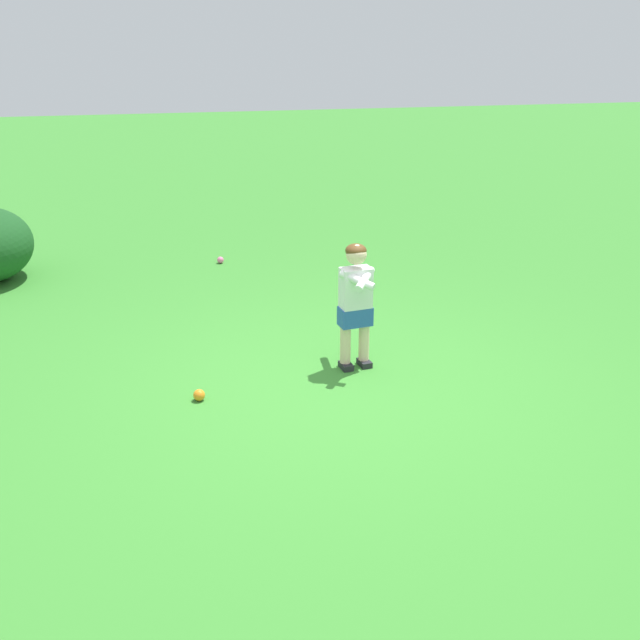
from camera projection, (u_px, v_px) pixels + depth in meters
ground_plane at (337, 389)px, 6.02m from camera, size 40.00×40.00×0.00m
child_batter at (356, 294)px, 6.18m from camera, size 0.63×0.32×1.08m
play_ball_near_batter at (199, 395)px, 5.82m from camera, size 0.09×0.09×0.09m
play_ball_far_right at (220, 260)px, 9.13m from camera, size 0.08×0.08×0.08m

